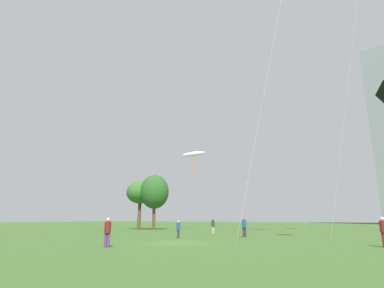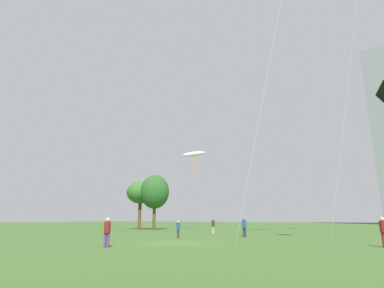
{
  "view_description": "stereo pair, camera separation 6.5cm",
  "coord_description": "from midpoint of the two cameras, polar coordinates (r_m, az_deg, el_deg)",
  "views": [
    {
      "loc": [
        12.65,
        -19.53,
        1.72
      ],
      "look_at": [
        -2.91,
        7.22,
        9.29
      ],
      "focal_mm": 28.6,
      "sensor_mm": 36.0,
      "label": 1
    },
    {
      "loc": [
        12.7,
        -19.5,
        1.72
      ],
      "look_at": [
        -2.91,
        7.22,
        9.29
      ],
      "focal_mm": 28.6,
      "sensor_mm": 36.0,
      "label": 2
    }
  ],
  "objects": [
    {
      "name": "ground",
      "position": [
        23.34,
        -2.84,
        -17.96
      ],
      "size": [
        280.0,
        280.0,
        0.0
      ],
      "primitive_type": "plane",
      "color": "#3D6028"
    },
    {
      "name": "person_standing_0",
      "position": [
        28.76,
        -2.5,
        -15.38
      ],
      "size": [
        0.34,
        0.34,
        1.55
      ],
      "rotation": [
        0.0,
        0.0,
        5.67
      ],
      "color": "#2D2D33",
      "rests_on": "ground"
    },
    {
      "name": "person_standing_1",
      "position": [
        38.08,
        4.01,
        -14.82
      ],
      "size": [
        0.38,
        0.38,
        1.71
      ],
      "rotation": [
        0.0,
        0.0,
        1.1
      ],
      "color": "tan",
      "rests_on": "ground"
    },
    {
      "name": "person_standing_2",
      "position": [
        22.99,
        32.19,
        -13.37
      ],
      "size": [
        0.41,
        0.41,
        1.83
      ],
      "rotation": [
        0.0,
        0.0,
        3.6
      ],
      "color": "maroon",
      "rests_on": "ground"
    },
    {
      "name": "person_standing_3",
      "position": [
        20.3,
        -15.44,
        -15.23
      ],
      "size": [
        0.4,
        0.4,
        1.78
      ],
      "rotation": [
        0.0,
        0.0,
        0.55
      ],
      "color": "#593372",
      "rests_on": "ground"
    },
    {
      "name": "person_standing_4",
      "position": [
        31.03,
        9.79,
        -14.8
      ],
      "size": [
        0.4,
        0.4,
        1.82
      ],
      "rotation": [
        0.0,
        0.0,
        3.25
      ],
      "color": "#2D2D33",
      "rests_on": "ground"
    },
    {
      "name": "kite_flying_2",
      "position": [
        51.79,
        0.46,
        -1.88
      ],
      "size": [
        3.04,
        4.55,
        13.18
      ],
      "color": "silver",
      "rests_on": "ground"
    },
    {
      "name": "park_tree_1",
      "position": [
        52.22,
        -9.55,
        -8.97
      ],
      "size": [
        4.55,
        4.55,
        7.8
      ],
      "color": "brown",
      "rests_on": "ground"
    },
    {
      "name": "park_tree_2",
      "position": [
        50.53,
        -6.92,
        -8.87
      ],
      "size": [
        4.62,
        4.62,
        8.68
      ],
      "color": "brown",
      "rests_on": "ground"
    }
  ]
}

